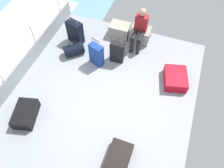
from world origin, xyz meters
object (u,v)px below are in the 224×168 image
object	(u,v)px
cargo_crate_0	(120,30)
cargo_crate_1	(140,34)
suitcase_5	(96,55)
passenger_seated	(140,28)
suitcase_1	(26,114)
suitcase_2	(118,159)
suitcase_4	(117,52)
suitcase_0	(175,78)
suitcase_3	(75,32)
duffel_bag	(74,49)

from	to	relation	value
cargo_crate_0	cargo_crate_1	xyz separation A→B (m)	(0.63, -0.00, 0.02)
suitcase_5	cargo_crate_1	bearing A→B (deg)	56.47
passenger_seated	suitcase_1	size ratio (longest dim) A/B	1.42
passenger_seated	suitcase_1	xyz separation A→B (m)	(-1.73, -3.16, -0.45)
cargo_crate_1	suitcase_2	xyz separation A→B (m)	(0.57, -3.57, -0.09)
cargo_crate_0	suitcase_1	distance (m)	3.52
passenger_seated	suitcase_4	xyz separation A→B (m)	(-0.37, -0.79, -0.27)
cargo_crate_1	suitcase_0	bearing A→B (deg)	-42.78
suitcase_5	suitcase_3	bearing A→B (deg)	147.07
cargo_crate_1	suitcase_3	world-z (taller)	suitcase_3
cargo_crate_0	cargo_crate_1	size ratio (longest dim) A/B	1.01
cargo_crate_1	duffel_bag	bearing A→B (deg)	-143.04
cargo_crate_0	suitcase_5	world-z (taller)	suitcase_5
passenger_seated	suitcase_5	distance (m)	1.40
cargo_crate_1	suitcase_5	size ratio (longest dim) A/B	0.71
cargo_crate_0	duffel_bag	bearing A→B (deg)	-128.50
suitcase_4	duffel_bag	distance (m)	1.23
suitcase_5	duffel_bag	xyz separation A→B (m)	(-0.72, 0.09, -0.16)
suitcase_1	passenger_seated	bearing A→B (deg)	61.22
passenger_seated	suitcase_2	bearing A→B (deg)	-80.50
duffel_bag	suitcase_5	bearing A→B (deg)	-7.27
suitcase_1	suitcase_5	world-z (taller)	suitcase_5
suitcase_4	suitcase_5	size ratio (longest dim) A/B	0.97
suitcase_0	suitcase_5	world-z (taller)	suitcase_5
cargo_crate_0	suitcase_1	world-z (taller)	cargo_crate_0
suitcase_3	cargo_crate_1	bearing A→B (deg)	21.93
suitcase_5	suitcase_0	bearing A→B (deg)	2.62
suitcase_3	suitcase_4	xyz separation A→B (m)	(1.36, -0.28, -0.03)
suitcase_2	suitcase_3	bearing A→B (deg)	128.60
suitcase_3	duffel_bag	bearing A→B (deg)	-71.27
suitcase_3	passenger_seated	bearing A→B (deg)	16.47
passenger_seated	suitcase_4	world-z (taller)	passenger_seated
suitcase_0	suitcase_5	distance (m)	2.12
cargo_crate_0	suitcase_1	bearing A→B (deg)	-108.33
cargo_crate_0	passenger_seated	bearing A→B (deg)	-16.80
suitcase_2	suitcase_5	size ratio (longest dim) A/B	0.87
passenger_seated	duffel_bag	distance (m)	1.90
cargo_crate_1	cargo_crate_0	bearing A→B (deg)	179.63
cargo_crate_1	suitcase_1	distance (m)	3.76
cargo_crate_1	passenger_seated	xyz separation A→B (m)	(0.00, -0.18, 0.38)
suitcase_3	duffel_bag	world-z (taller)	suitcase_3
suitcase_5	duffel_bag	world-z (taller)	suitcase_5
suitcase_0	suitcase_4	world-z (taller)	suitcase_4
suitcase_1	suitcase_2	size ratio (longest dim) A/B	1.05
cargo_crate_1	duffel_bag	distance (m)	1.96
cargo_crate_0	suitcase_3	xyz separation A→B (m)	(-1.10, -0.70, 0.16)
cargo_crate_0	passenger_seated	world-z (taller)	passenger_seated
suitcase_1	suitcase_3	bearing A→B (deg)	89.90
cargo_crate_1	suitcase_5	distance (m)	1.53
suitcase_4	passenger_seated	bearing A→B (deg)	65.30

